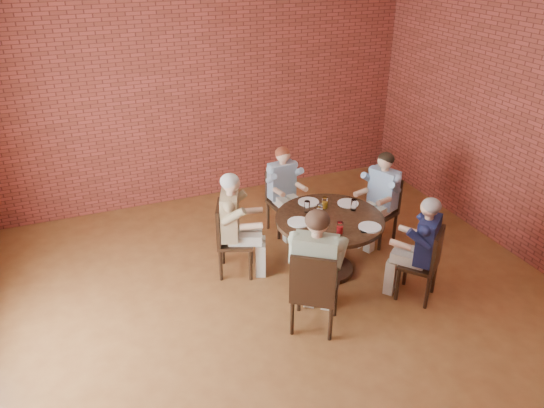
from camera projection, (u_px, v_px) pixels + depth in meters
name	position (u px, v px, depth m)	size (l,w,h in m)	color
floor	(296.00, 330.00, 5.58)	(7.00, 7.00, 0.00)	brown
wall_back	(199.00, 90.00, 7.69)	(7.00, 7.00, 0.00)	maroon
dining_table	(329.00, 234.00, 6.33)	(1.28, 1.28, 0.75)	black
chair_a	(382.00, 207.00, 7.03)	(0.51, 0.51, 0.90)	black
diner_a	(380.00, 199.00, 6.92)	(0.49, 0.60, 1.26)	teal
chair_b	(281.00, 198.00, 7.28)	(0.41, 0.41, 0.88)	black
diner_b	(284.00, 191.00, 7.16)	(0.47, 0.58, 1.23)	#8294A6
chair_c	(229.00, 236.00, 6.32)	(0.54, 0.54, 0.93)	black
diner_c	(235.00, 225.00, 6.25)	(0.51, 0.63, 1.31)	brown
chair_d	(314.00, 290.00, 5.35)	(0.64, 0.64, 0.97)	black
diner_d	(316.00, 270.00, 5.35)	(0.56, 0.70, 1.40)	tan
chair_e	(426.00, 262.00, 5.86)	(0.55, 0.55, 0.90)	black
diner_e	(421.00, 249.00, 5.83)	(0.48, 0.59, 1.26)	#191D46
plate_a	(348.00, 203.00, 6.53)	(0.26, 0.26, 0.01)	white
plate_b	(309.00, 202.00, 6.57)	(0.26, 0.26, 0.01)	white
plate_c	(299.00, 222.00, 6.11)	(0.26, 0.26, 0.01)	white
plate_d	(370.00, 227.00, 6.01)	(0.26, 0.26, 0.01)	white
glass_a	(354.00, 205.00, 6.36)	(0.07, 0.07, 0.14)	white
glass_b	(325.00, 203.00, 6.41)	(0.07, 0.07, 0.14)	white
glass_c	(307.00, 207.00, 6.32)	(0.07, 0.07, 0.14)	white
glass_d	(320.00, 210.00, 6.24)	(0.07, 0.07, 0.14)	white
glass_e	(313.00, 216.00, 6.10)	(0.07, 0.07, 0.14)	white
glass_f	(340.00, 228.00, 5.87)	(0.07, 0.07, 0.14)	white
smartphone	(363.00, 230.00, 5.96)	(0.06, 0.13, 0.01)	black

